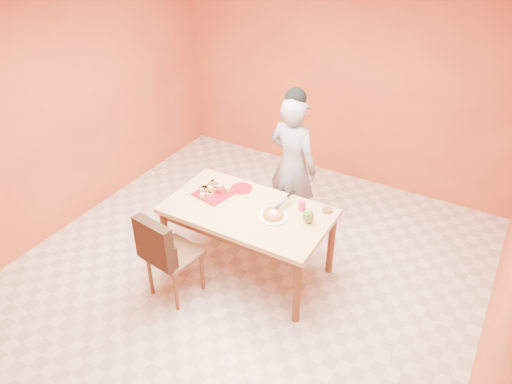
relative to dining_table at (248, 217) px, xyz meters
The scene contains 16 objects.
floor 0.69m from the dining_table, 85.07° to the right, with size 5.00×5.00×0.00m, color beige.
ceiling 2.04m from the dining_table, 85.07° to the right, with size 5.00×5.00×0.00m, color silver.
wall_back 2.42m from the dining_table, 89.62° to the left, with size 4.50×4.50×0.00m, color #D66331.
wall_left 2.34m from the dining_table, behind, with size 5.00×5.00×0.00m, color #D66331.
dining_table is the anchor object (origin of this frame).
dining_chair 0.80m from the dining_table, 124.04° to the right, with size 0.50×0.57×0.96m.
pastry_pile 0.47m from the dining_table, behind, with size 0.29×0.29×0.10m, color #E79F63, non-canonical shape.
person 0.90m from the dining_table, 87.65° to the left, with size 0.59×0.39×1.62m, color gray.
pastry_platter 0.45m from the dining_table, behind, with size 0.32×0.32×0.02m, color maroon.
red_dinner_plate 0.38m from the dining_table, 130.99° to the left, with size 0.22×0.22×0.01m, color maroon.
white_cake_plate 0.29m from the dining_table, ahead, with size 0.28×0.28×0.01m, color silver.
sponge_cake 0.30m from the dining_table, ahead, with size 0.19×0.19×0.04m, color gold.
cake_server 0.38m from the dining_table, 32.98° to the left, with size 0.04×0.23×0.01m, color white.
egg_ornament 0.62m from the dining_table, ahead, with size 0.11×0.09×0.14m, color olive.
magenta_glass 0.54m from the dining_table, 28.87° to the left, with size 0.07×0.07×0.10m, color #DA207D.
checker_tin 0.77m from the dining_table, 27.24° to the left, with size 0.10×0.10×0.03m, color #33190E.
Camera 1 is at (2.03, -3.20, 3.52)m, focal length 35.00 mm.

